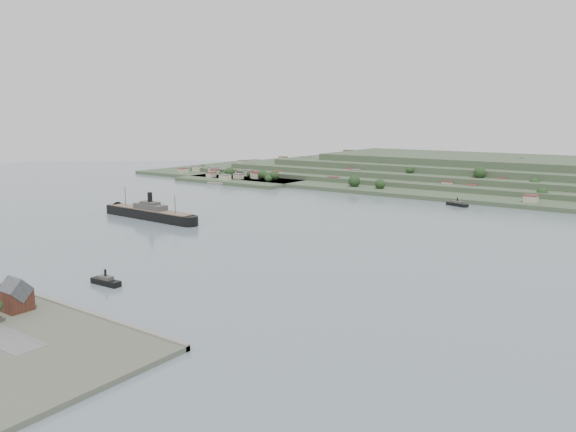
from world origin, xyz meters
The scene contains 7 objects.
ground centered at (0.00, 0.00, 0.00)m, with size 1400.00×1400.00×0.00m, color slate.
gabled_building centered at (27.50, -164.00, 8.19)m, with size 10.40×10.18×14.09m.
far_peninsula centered at (27.91, 393.10, 11.88)m, with size 760.00×309.00×30.00m.
steamship centered at (-99.46, 11.46, 4.68)m, with size 105.73×15.66×25.36m.
tugboat centered at (21.93, -117.21, 1.88)m, with size 17.36×5.42×7.72m.
ferry_west centered at (-205.98, 225.00, 1.70)m, with size 19.47×11.11×7.05m.
ferry_east centered at (78.08, 214.56, 1.87)m, with size 21.36×12.57×7.74m.
Camera 1 is at (243.84, -276.64, 80.30)m, focal length 35.00 mm.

